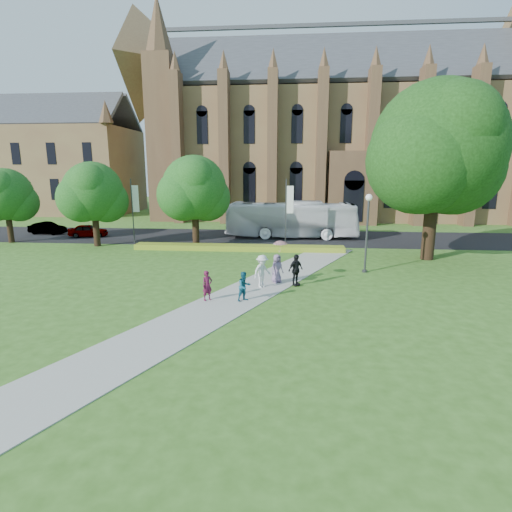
# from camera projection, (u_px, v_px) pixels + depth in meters

# --- Properties ---
(ground) EXTENTS (160.00, 160.00, 0.00)m
(ground) POSITION_uv_depth(u_px,v_px,m) (243.00, 300.00, 21.30)
(ground) COLOR #345C1B
(ground) RESTS_ON ground
(road) EXTENTS (160.00, 10.00, 0.02)m
(road) POSITION_uv_depth(u_px,v_px,m) (266.00, 237.00, 40.77)
(road) COLOR black
(road) RESTS_ON ground
(footpath) EXTENTS (15.58, 28.54, 0.04)m
(footpath) POSITION_uv_depth(u_px,v_px,m) (245.00, 293.00, 22.27)
(footpath) COLOR #B2B2A8
(footpath) RESTS_ON ground
(flower_hedge) EXTENTS (18.00, 1.40, 0.45)m
(flower_hedge) POSITION_uv_depth(u_px,v_px,m) (238.00, 248.00, 34.27)
(flower_hedge) COLOR gold
(flower_hedge) RESTS_ON ground
(cathedral) EXTENTS (52.60, 18.25, 28.00)m
(cathedral) POSITION_uv_depth(u_px,v_px,m) (346.00, 125.00, 56.35)
(cathedral) COLOR olive
(cathedral) RESTS_ON ground
(building_west) EXTENTS (22.00, 14.00, 18.30)m
(building_west) POSITION_uv_depth(u_px,v_px,m) (61.00, 154.00, 63.16)
(building_west) COLOR olive
(building_west) RESTS_ON ground
(streetlamp) EXTENTS (0.44, 0.44, 5.24)m
(streetlamp) POSITION_uv_depth(u_px,v_px,m) (367.00, 224.00, 26.28)
(streetlamp) COLOR #38383D
(streetlamp) RESTS_ON ground
(large_tree) EXTENTS (9.60, 9.60, 13.20)m
(large_tree) POSITION_uv_depth(u_px,v_px,m) (437.00, 148.00, 29.11)
(large_tree) COLOR #332114
(large_tree) RESTS_ON ground
(street_tree_0) EXTENTS (5.20, 5.20, 7.50)m
(street_tree_0) POSITION_uv_depth(u_px,v_px,m) (93.00, 192.00, 35.18)
(street_tree_0) COLOR #332114
(street_tree_0) RESTS_ON ground
(street_tree_1) EXTENTS (5.60, 5.60, 8.05)m
(street_tree_1) POSITION_uv_depth(u_px,v_px,m) (194.00, 188.00, 34.82)
(street_tree_1) COLOR #332114
(street_tree_1) RESTS_ON ground
(street_tree_2) EXTENTS (4.80, 4.80, 6.95)m
(street_tree_2) POSITION_uv_depth(u_px,v_px,m) (6.00, 194.00, 37.01)
(street_tree_2) COLOR #332114
(street_tree_2) RESTS_ON ground
(banner_pole_0) EXTENTS (0.70, 0.10, 6.00)m
(banner_pole_0) POSITION_uv_depth(u_px,v_px,m) (287.00, 209.00, 35.19)
(banner_pole_0) COLOR #38383D
(banner_pole_0) RESTS_ON ground
(banner_pole_1) EXTENTS (0.70, 0.10, 6.00)m
(banner_pole_1) POSITION_uv_depth(u_px,v_px,m) (134.00, 208.00, 36.40)
(banner_pole_1) COLOR #38383D
(banner_pole_1) RESTS_ON ground
(tour_coach) EXTENTS (13.22, 3.24, 3.67)m
(tour_coach) POSITION_uv_depth(u_px,v_px,m) (291.00, 219.00, 40.27)
(tour_coach) COLOR silver
(tour_coach) RESTS_ON road
(car_0) EXTENTS (4.03, 2.28, 1.29)m
(car_0) POSITION_uv_depth(u_px,v_px,m) (88.00, 231.00, 40.90)
(car_0) COLOR gray
(car_0) RESTS_ON road
(car_1) EXTENTS (4.02, 1.77, 1.28)m
(car_1) POSITION_uv_depth(u_px,v_px,m) (47.00, 228.00, 42.65)
(car_1) COLOR gray
(car_1) RESTS_ON road
(pedestrian_0) EXTENTS (0.69, 0.67, 1.59)m
(pedestrian_0) POSITION_uv_depth(u_px,v_px,m) (207.00, 286.00, 20.93)
(pedestrian_0) COLOR #551331
(pedestrian_0) RESTS_ON footpath
(pedestrian_1) EXTENTS (0.97, 0.95, 1.57)m
(pedestrian_1) POSITION_uv_depth(u_px,v_px,m) (244.00, 286.00, 20.83)
(pedestrian_1) COLOR #15536C
(pedestrian_1) RESTS_ON footpath
(pedestrian_2) EXTENTS (1.37, 1.41, 1.93)m
(pedestrian_2) POSITION_uv_depth(u_px,v_px,m) (262.00, 271.00, 23.20)
(pedestrian_2) COLOR silver
(pedestrian_2) RESTS_ON footpath
(pedestrian_3) EXTENTS (1.12, 1.10, 1.89)m
(pedestrian_3) POSITION_uv_depth(u_px,v_px,m) (296.00, 270.00, 23.58)
(pedestrian_3) COLOR black
(pedestrian_3) RESTS_ON footpath
(pedestrian_4) EXTENTS (1.01, 0.97, 1.75)m
(pedestrian_4) POSITION_uv_depth(u_px,v_px,m) (277.00, 268.00, 24.25)
(pedestrian_4) COLOR slate
(pedestrian_4) RESTS_ON footpath
(parasol) EXTENTS (0.97, 0.97, 0.73)m
(parasol) POSITION_uv_depth(u_px,v_px,m) (280.00, 248.00, 24.07)
(parasol) COLOR #C389A3
(parasol) RESTS_ON pedestrian_4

